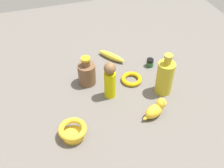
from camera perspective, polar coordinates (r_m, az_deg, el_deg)
name	(u,v)px	position (r m, az deg, el deg)	size (l,w,h in m)	color
ground	(112,90)	(1.31, 0.00, -1.36)	(2.00, 2.00, 0.00)	#5B5651
bottle_tall	(165,77)	(1.27, 11.36, 1.50)	(0.08, 0.08, 0.22)	gold
nail_polish_jar	(150,63)	(1.45, 8.21, 4.59)	(0.04, 0.04, 0.04)	#27572F
cat_figurine	(156,109)	(1.18, 9.45, -5.40)	(0.08, 0.12, 0.09)	yellow
banana	(111,56)	(1.49, -0.11, 6.03)	(0.17, 0.04, 0.04)	gold
bottle_short	(87,73)	(1.31, -5.48, 2.37)	(0.09, 0.09, 0.16)	brown
bangle	(132,79)	(1.35, 4.25, 1.08)	(0.11, 0.11, 0.02)	#C4960D
person_figure_adult	(110,80)	(1.21, -0.46, 0.85)	(0.08, 0.08, 0.20)	#BFB707
bowl	(73,130)	(1.11, -8.50, -9.89)	(0.12, 0.12, 0.06)	yellow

